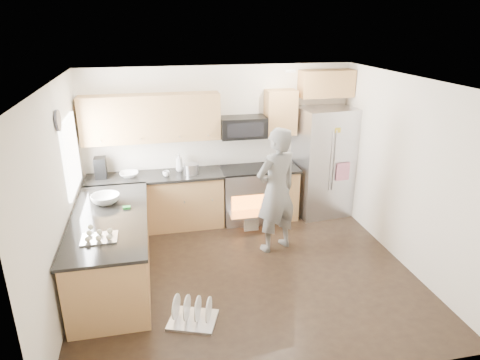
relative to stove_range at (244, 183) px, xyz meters
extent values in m
plane|color=black|center=(-0.35, -1.69, -0.68)|extent=(4.50, 4.50, 0.00)
cube|color=white|center=(-0.35, 0.31, 0.62)|extent=(4.50, 0.04, 2.60)
cube|color=white|center=(-0.35, -3.69, 0.62)|extent=(4.50, 0.04, 2.60)
cube|color=white|center=(-2.60, -1.69, 0.62)|extent=(0.04, 4.00, 2.60)
cube|color=white|center=(1.90, -1.69, 0.62)|extent=(0.04, 4.00, 2.60)
cube|color=white|center=(-0.35, -1.69, 1.92)|extent=(4.50, 4.00, 0.04)
cube|color=white|center=(-2.58, -0.69, 0.87)|extent=(0.04, 1.00, 1.00)
cylinder|color=beige|center=(0.55, -0.59, 1.91)|extent=(0.14, 0.14, 0.02)
cylinder|color=#474754|center=(-2.57, -1.24, 1.47)|extent=(0.03, 0.26, 0.26)
cube|color=#A47641|center=(-1.48, 0.01, -0.24)|extent=(2.15, 0.60, 0.87)
cube|color=black|center=(-1.48, 0.00, 0.23)|extent=(2.19, 0.64, 0.04)
cube|color=#A47641|center=(0.65, 0.01, -0.24)|extent=(0.50, 0.60, 0.87)
cube|color=black|center=(0.65, 0.00, 0.23)|extent=(0.54, 0.64, 0.04)
cube|color=#A47641|center=(-1.47, 0.14, 1.15)|extent=(2.16, 0.33, 0.74)
cube|color=#A47641|center=(0.65, 0.14, 1.15)|extent=(0.50, 0.33, 0.74)
cube|color=#A47641|center=(1.43, 0.14, 1.60)|extent=(0.90, 0.33, 0.44)
imported|color=white|center=(-1.88, 0.03, 0.28)|extent=(0.30, 0.30, 0.07)
imported|color=white|center=(-1.07, 0.14, 0.40)|extent=(0.12, 0.12, 0.30)
imported|color=white|center=(-1.30, -0.08, 0.29)|extent=(0.11, 0.11, 0.09)
cylinder|color=#B7B7BC|center=(-0.89, -0.04, 0.33)|extent=(0.25, 0.25, 0.17)
cube|color=black|center=(-2.31, 0.06, 0.41)|extent=(0.18, 0.22, 0.33)
cylinder|color=#B7B7BC|center=(0.51, 0.15, 0.29)|extent=(0.10, 0.10, 0.08)
cube|color=#A47641|center=(-2.10, -1.44, -0.24)|extent=(0.90, 2.30, 0.87)
cube|color=black|center=(-2.10, -1.44, 0.23)|extent=(0.96, 2.36, 0.04)
imported|color=silver|center=(-2.17, -0.99, 0.31)|extent=(0.38, 0.38, 0.12)
cube|color=green|center=(-1.88, -1.24, 0.26)|extent=(0.10, 0.07, 0.03)
cube|color=#B7B7BC|center=(-2.16, -2.04, 0.29)|extent=(0.40, 0.31, 0.08)
cube|color=#B7B7BC|center=(0.00, -0.01, -0.23)|extent=(0.76, 0.62, 0.90)
cube|color=black|center=(0.00, -0.01, 0.24)|extent=(0.76, 0.60, 0.03)
cube|color=orange|center=(0.00, -0.33, -0.28)|extent=(0.56, 0.02, 0.34)
cube|color=#B7B7BC|center=(0.00, -0.49, -0.36)|extent=(0.70, 0.34, 0.03)
cube|color=white|center=(0.00, -0.54, -0.50)|extent=(0.24, 0.03, 0.28)
cube|color=black|center=(0.00, 0.11, 0.94)|extent=(0.76, 0.40, 0.34)
cube|color=#B7B7BC|center=(1.42, 0.01, 0.27)|extent=(1.00, 0.82, 1.90)
cylinder|color=#B7B7BC|center=(1.39, -0.36, 0.41)|extent=(0.02, 0.02, 1.03)
cylinder|color=#B7B7BC|center=(1.45, -0.36, 0.41)|extent=(0.02, 0.02, 1.03)
cube|color=pink|center=(1.63, -0.36, 0.20)|extent=(0.25, 0.03, 0.31)
cube|color=#9CB5FB|center=(1.23, -0.36, 0.72)|extent=(0.19, 0.03, 0.23)
imported|color=slate|center=(0.23, -1.09, 0.27)|extent=(0.81, 0.68, 1.89)
cube|color=#B7B7BC|center=(-1.18, -2.53, -0.66)|extent=(0.65, 0.59, 0.03)
cylinder|color=white|center=(-1.36, -2.47, -0.50)|extent=(0.12, 0.29, 0.30)
cylinder|color=white|center=(-1.24, -2.51, -0.50)|extent=(0.12, 0.29, 0.30)
cylinder|color=white|center=(-1.12, -2.56, -0.50)|extent=(0.12, 0.29, 0.30)
cylinder|color=white|center=(-1.00, -2.60, -0.50)|extent=(0.12, 0.29, 0.30)
camera|label=1|loc=(-1.49, -6.62, 2.61)|focal=32.00mm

